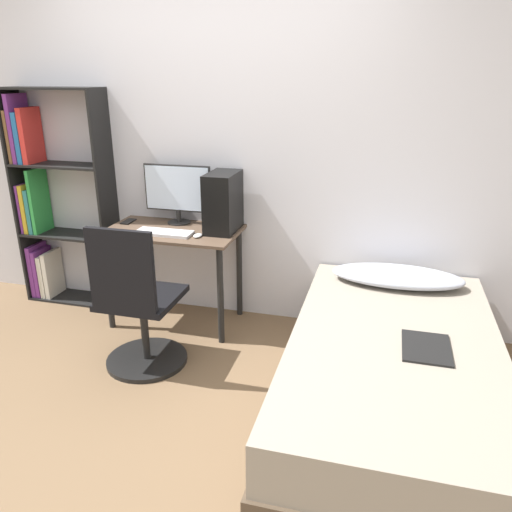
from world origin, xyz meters
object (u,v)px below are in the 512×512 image
Objects in this scene: office_chair at (139,314)px; monitor at (177,191)px; pc_tower at (223,202)px; bookshelf at (48,203)px; keyboard at (164,233)px; bed at (392,377)px.

monitor is at bearing 94.23° from office_chair.
monitor is 1.24× the size of pc_tower.
office_chair is 1.88× the size of monitor.
bookshelf is 4.20× the size of keyboard.
keyboard is at bearing -88.40° from monitor.
pc_tower is at bearing -13.74° from monitor.
pc_tower is (0.32, 0.74, 0.56)m from office_chair.
monitor is at bearing 150.59° from bed.
bed is 2.00m from monitor.
office_chair is 0.98m from pc_tower.
keyboard is at bearing 158.77° from bed.
office_chair is at bearing 177.18° from bed.
keyboard is at bearing -12.75° from bookshelf.
monitor reaches higher than pc_tower.
bookshelf is at bearing 167.25° from keyboard.
monitor is (-1.61, 0.91, 0.74)m from bed.
bed is 3.89× the size of monitor.
bookshelf is at bearing 145.65° from office_chair.
office_chair is 1.03m from monitor.
pc_tower is (1.50, -0.06, 0.12)m from bookshelf.
monitor is at bearing 91.60° from keyboard.
office_chair is at bearing -34.35° from bookshelf.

